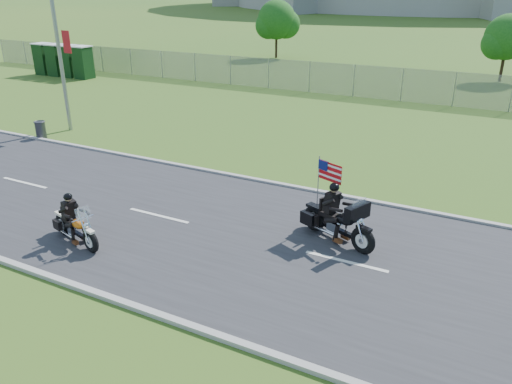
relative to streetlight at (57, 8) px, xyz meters
The scene contains 15 objects.
ground 14.63m from the streetlight, 27.44° to the right, with size 420.00×420.00×0.00m, color #2E571B.
road 14.62m from the streetlight, 27.44° to the right, with size 120.00×8.00×0.04m, color #28282B.
curb_north 13.40m from the streetlight, 10.27° to the right, with size 120.00×0.18×0.12m, color #9E9B93.
curb_south 16.74m from the streetlight, 40.60° to the right, with size 120.00×0.18×0.12m, color #9E9B93.
fence 16.13m from the streetlight, 63.13° to the left, with size 60.00×0.03×2.00m, color gray.
streetlight is the anchor object (origin of this frame).
porta_toilet_a 15.39m from the streetlight, 132.91° to the left, with size 1.10×1.10×2.30m, color black.
porta_toilet_b 16.33m from the streetlight, 136.65° to the left, with size 1.10×1.10×2.30m, color black.
porta_toilet_c 17.34m from the streetlight, 139.94° to the left, with size 1.10×1.10×2.30m, color black.
porta_toilet_d 18.40m from the streetlight, 142.83° to the left, with size 1.10×1.10×2.30m, color black.
tree_fence_near 29.99m from the streetlight, 52.88° to the left, with size 3.52×3.28×4.75m.
tree_fence_mid 27.99m from the streetlight, 94.05° to the left, with size 3.96×3.69×5.30m.
motorcycle_lead 13.49m from the streetlight, 43.72° to the right, with size 2.13×0.91×1.46m.
motorcycle_follow 17.01m from the streetlight, 18.74° to the right, with size 2.42×1.31×2.12m.
trash_can 5.58m from the streetlight, 92.10° to the right, with size 0.46×0.46×0.79m, color #3B3B40.
Camera 1 is at (7.06, -10.97, 6.66)m, focal length 35.00 mm.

